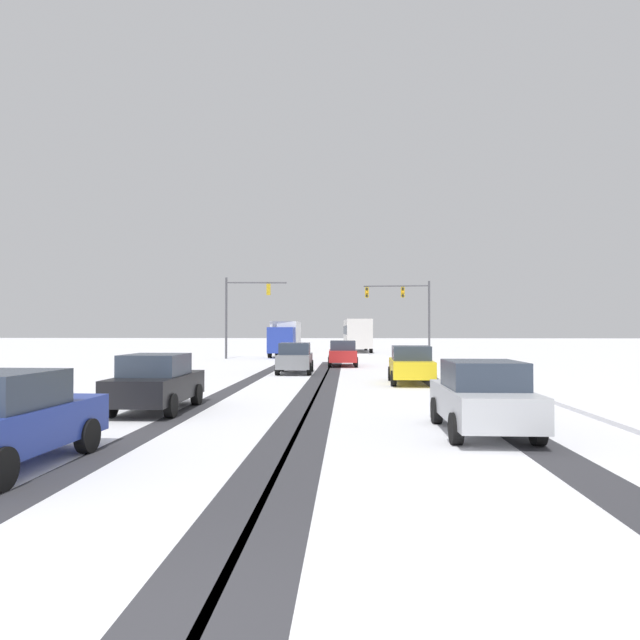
% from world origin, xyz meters
% --- Properties ---
extents(wheel_track_left_lane, '(0.74, 37.77, 0.01)m').
position_xyz_m(wheel_track_left_lane, '(-0.05, 17.17, 0.00)').
color(wheel_track_left_lane, '#38383D').
rests_on(wheel_track_left_lane, ground).
extents(wheel_track_right_lane, '(0.73, 37.77, 0.01)m').
position_xyz_m(wheel_track_right_lane, '(-3.08, 17.17, 0.00)').
color(wheel_track_right_lane, '#38383D').
rests_on(wheel_track_right_lane, ground).
extents(wheel_track_center, '(0.76, 37.77, 0.01)m').
position_xyz_m(wheel_track_center, '(0.59, 17.17, 0.00)').
color(wheel_track_center, '#38383D').
rests_on(wheel_track_center, ground).
extents(wheel_track_oncoming, '(0.99, 37.77, 0.01)m').
position_xyz_m(wheel_track_oncoming, '(5.18, 17.17, 0.00)').
color(wheel_track_oncoming, '#38383D').
rests_on(wheel_track_oncoming, ground).
extents(sidewalk_kerb_right, '(4.00, 37.77, 0.12)m').
position_xyz_m(sidewalk_kerb_right, '(9.75, 15.45, 0.06)').
color(sidewalk_kerb_right, white).
rests_on(sidewalk_kerb_right, ground).
extents(traffic_signal_far_left, '(4.91, 0.62, 6.50)m').
position_xyz_m(traffic_signal_far_left, '(-7.06, 40.45, 4.35)').
color(traffic_signal_far_left, '#47474C').
rests_on(traffic_signal_far_left, ground).
extents(traffic_signal_far_right, '(5.69, 0.56, 6.50)m').
position_xyz_m(traffic_signal_far_right, '(6.41, 44.43, 4.63)').
color(traffic_signal_far_right, '#47474C').
rests_on(traffic_signal_far_right, ground).
extents(car_red_lead, '(1.90, 4.13, 1.62)m').
position_xyz_m(car_red_lead, '(1.06, 31.62, 0.82)').
color(car_red_lead, red).
rests_on(car_red_lead, ground).
extents(car_grey_second, '(1.91, 4.14, 1.62)m').
position_xyz_m(car_grey_second, '(-1.41, 25.56, 0.82)').
color(car_grey_second, slate).
rests_on(car_grey_second, ground).
extents(car_yellow_cab_third, '(1.93, 4.15, 1.62)m').
position_xyz_m(car_yellow_cab_third, '(4.11, 20.20, 0.82)').
color(car_yellow_cab_third, yellow).
rests_on(car_yellow_cab_third, ground).
extents(car_black_fourth, '(1.85, 4.11, 1.62)m').
position_xyz_m(car_black_fourth, '(-4.03, 11.66, 0.82)').
color(car_black_fourth, black).
rests_on(car_black_fourth, ground).
extents(car_silver_fifth, '(1.85, 4.11, 1.62)m').
position_xyz_m(car_silver_fifth, '(4.39, 8.62, 0.82)').
color(car_silver_fifth, '#B7BABF').
rests_on(car_silver_fifth, ground).
extents(car_blue_sixth, '(1.93, 4.15, 1.62)m').
position_xyz_m(car_blue_sixth, '(-4.32, 4.99, 0.82)').
color(car_blue_sixth, '#233899').
rests_on(car_blue_sixth, ground).
extents(bus_oncoming, '(2.99, 11.09, 3.38)m').
position_xyz_m(bus_oncoming, '(2.33, 55.57, 1.99)').
color(bus_oncoming, silver).
rests_on(bus_oncoming, ground).
extents(box_truck_delivery, '(2.33, 7.41, 3.02)m').
position_xyz_m(box_truck_delivery, '(-4.05, 44.22, 1.63)').
color(box_truck_delivery, '#233899').
rests_on(box_truck_delivery, ground).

